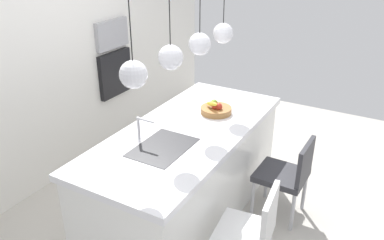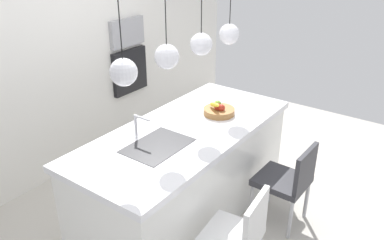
% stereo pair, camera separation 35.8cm
% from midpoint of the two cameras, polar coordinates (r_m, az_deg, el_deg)
% --- Properties ---
extents(floor, '(6.60, 6.60, 0.00)m').
position_cam_midpoint_polar(floor, '(4.03, -3.33, -13.37)').
color(floor, '#BCB7AD').
rests_on(floor, ground).
extents(back_wall, '(6.00, 0.10, 2.60)m').
position_cam_midpoint_polar(back_wall, '(4.46, -22.08, 7.62)').
color(back_wall, silver).
rests_on(back_wall, ground).
extents(kitchen_island, '(2.28, 1.00, 0.94)m').
position_cam_midpoint_polar(kitchen_island, '(3.76, -3.51, -7.76)').
color(kitchen_island, white).
rests_on(kitchen_island, ground).
extents(sink_basin, '(0.56, 0.40, 0.02)m').
position_cam_midpoint_polar(sink_basin, '(3.25, -7.42, -4.13)').
color(sink_basin, '#2D2D30').
rests_on(sink_basin, kitchen_island).
extents(faucet, '(0.02, 0.17, 0.22)m').
position_cam_midpoint_polar(faucet, '(3.30, -10.54, -0.96)').
color(faucet, silver).
rests_on(faucet, kitchen_island).
extents(fruit_bowl, '(0.30, 0.30, 0.16)m').
position_cam_midpoint_polar(fruit_bowl, '(3.82, 0.82, 1.54)').
color(fruit_bowl, '#9E6B38').
rests_on(fruit_bowl, kitchen_island).
extents(microwave, '(0.54, 0.08, 0.34)m').
position_cam_midpoint_polar(microwave, '(4.96, -13.78, 12.06)').
color(microwave, '#9E9EA3').
rests_on(microwave, back_wall).
extents(oven, '(0.56, 0.08, 0.56)m').
position_cam_midpoint_polar(oven, '(5.10, -13.20, 6.59)').
color(oven, black).
rests_on(oven, back_wall).
extents(chair_near, '(0.46, 0.45, 0.86)m').
position_cam_midpoint_polar(chair_near, '(3.09, 5.26, -15.85)').
color(chair_near, silver).
rests_on(chair_near, ground).
extents(chair_middle, '(0.44, 0.47, 0.84)m').
position_cam_midpoint_polar(chair_middle, '(3.79, 11.18, -7.74)').
color(chair_middle, '#333338').
rests_on(chair_middle, ground).
extents(pendant_light_left, '(0.20, 0.20, 0.80)m').
position_cam_midpoint_polar(pendant_light_left, '(2.73, -12.30, 6.47)').
color(pendant_light_left, silver).
extents(pendant_light_center_left, '(0.20, 0.20, 0.80)m').
position_cam_midpoint_polar(pendant_light_center_left, '(3.08, -6.51, 9.04)').
color(pendant_light_center_left, silver).
extents(pendant_light_center_right, '(0.20, 0.20, 0.80)m').
position_cam_midpoint_polar(pendant_light_center_right, '(3.45, -1.89, 11.00)').
color(pendant_light_center_right, silver).
extents(pendant_light_right, '(0.20, 0.20, 0.80)m').
position_cam_midpoint_polar(pendant_light_right, '(3.85, 1.85, 12.52)').
color(pendant_light_right, silver).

